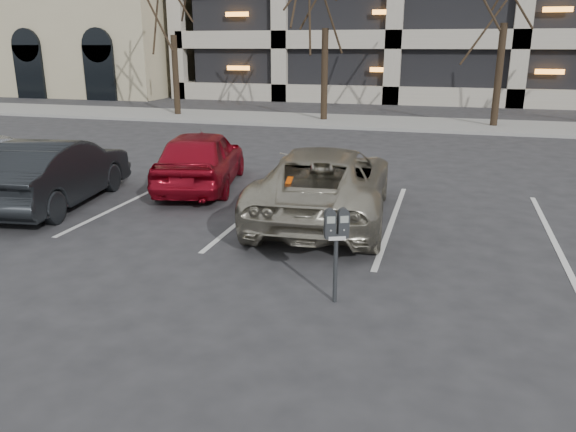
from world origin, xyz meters
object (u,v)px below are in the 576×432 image
at_px(car_red, 201,159).
at_px(car_silver, 1,162).
at_px(car_dark, 55,172).
at_px(parking_meter, 336,233).
at_px(suv_silver, 324,183).

bearing_deg(car_red, car_silver, 5.28).
distance_m(car_red, car_dark, 3.18).
height_order(parking_meter, car_red, car_red).
distance_m(car_dark, car_silver, 2.21).
bearing_deg(parking_meter, car_red, 105.25).
relative_size(car_red, car_silver, 0.93).
distance_m(parking_meter, car_dark, 7.20).
bearing_deg(suv_silver, parking_meter, 99.79).
bearing_deg(car_dark, car_red, -144.65).
relative_size(parking_meter, car_red, 0.31).
height_order(parking_meter, car_silver, car_silver).
height_order(parking_meter, suv_silver, suv_silver).
relative_size(suv_silver, car_red, 1.29).
bearing_deg(car_dark, suv_silver, 177.89).
xyz_separation_m(parking_meter, car_silver, (-8.62, 3.76, -0.32)).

